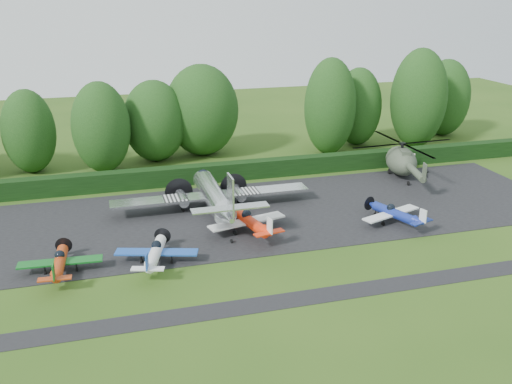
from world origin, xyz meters
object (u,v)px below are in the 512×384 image
object	(u,v)px
light_plane_white	(155,253)
light_plane_red	(60,262)
helicopter	(402,159)
light_plane_blue	(395,213)
light_plane_orange	(250,221)
sign_board	(405,159)
transport_plane	(214,196)

from	to	relation	value
light_plane_white	light_plane_red	bearing A→B (deg)	160.62
light_plane_white	helicopter	xyz separation A→B (m)	(29.67, 14.70, 1.11)
light_plane_blue	light_plane_orange	bearing A→B (deg)	-167.01
light_plane_red	light_plane_blue	bearing A→B (deg)	0.29
light_plane_blue	sign_board	size ratio (longest dim) A/B	2.19
light_plane_orange	light_plane_blue	size ratio (longest dim) A/B	1.12
helicopter	sign_board	world-z (taller)	helicopter
light_plane_white	sign_board	size ratio (longest dim) A/B	2.23
transport_plane	light_plane_blue	world-z (taller)	transport_plane
transport_plane	light_plane_blue	distance (m)	17.06
light_plane_red	sign_board	xyz separation A→B (m)	(38.82, 16.90, 0.17)
light_plane_red	sign_board	distance (m)	42.34
transport_plane	light_plane_white	size ratio (longest dim) A/B	2.85
light_plane_orange	sign_board	distance (m)	26.56
light_plane_blue	helicopter	distance (m)	14.50
light_plane_white	light_plane_blue	bearing A→B (deg)	-10.48
light_plane_red	light_plane_white	xyz separation A→B (m)	(7.17, -0.36, 0.04)
transport_plane	sign_board	world-z (taller)	transport_plane
light_plane_red	sign_board	bearing A→B (deg)	19.93
transport_plane	light_plane_white	world-z (taller)	transport_plane
light_plane_red	light_plane_blue	distance (m)	29.40
light_plane_blue	light_plane_red	bearing A→B (deg)	-156.71
transport_plane	helicopter	distance (m)	23.61
light_plane_orange	light_plane_blue	world-z (taller)	light_plane_orange
transport_plane	light_plane_orange	world-z (taller)	transport_plane
helicopter	light_plane_orange	bearing A→B (deg)	-165.76
transport_plane	light_plane_red	distance (m)	16.56
light_plane_red	helicopter	distance (m)	39.55
helicopter	sign_board	size ratio (longest dim) A/B	4.75
transport_plane	helicopter	size ratio (longest dim) A/B	1.34
light_plane_white	helicopter	world-z (taller)	helicopter
transport_plane	light_plane_orange	size ratio (longest dim) A/B	2.58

